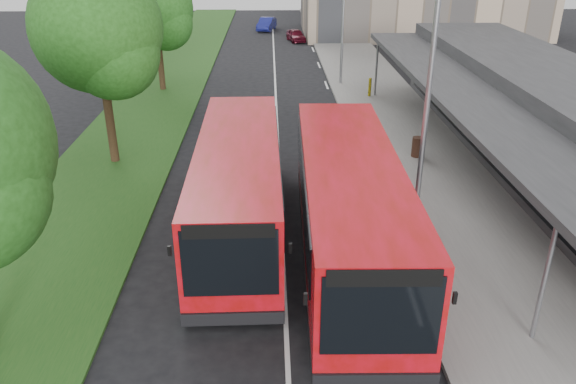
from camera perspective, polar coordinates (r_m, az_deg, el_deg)
name	(u,v)px	position (r m, az deg, el deg)	size (l,w,h in m)	color
ground	(284,277)	(16.29, -0.43, -8.59)	(120.00, 120.00, 0.00)	black
pavement	(373,92)	(35.31, 8.67, 10.04)	(5.00, 80.00, 0.15)	slate
grass_verge	(160,94)	(35.39, -12.84, 9.69)	(5.00, 80.00, 0.10)	#1B4817
lane_centre_line	(277,118)	(29.96, -1.15, 7.48)	(0.12, 70.00, 0.01)	silver
kerb_dashes	(331,98)	(33.99, 4.41, 9.54)	(0.12, 56.00, 0.01)	silver
station_building	(545,120)	(25.27, 24.67, 6.68)	(7.70, 26.00, 4.00)	#2A2A2C
tree_mid	(98,37)	(23.89, -18.72, 14.71)	(5.08, 5.08, 8.16)	black
tree_far	(156,14)	(35.54, -13.28, 17.23)	(4.46, 4.46, 7.13)	black
lamp_post_near	(425,96)	(16.75, 13.76, 9.42)	(1.44, 0.28, 8.00)	gray
lamp_post_far	(342,9)	(36.10, 5.51, 18.04)	(1.44, 0.28, 8.00)	gray
bus_main	(349,209)	(16.49, 6.26, -1.72)	(3.16, 11.38, 3.20)	red
bus_second	(239,186)	(18.14, -4.99, 0.63)	(2.92, 10.78, 3.04)	red
litter_bin	(417,147)	(24.85, 13.00, 4.49)	(0.48, 0.48, 0.86)	#351F16
bollard	(370,87)	(33.89, 8.30, 10.50)	(0.17, 0.17, 1.07)	yellow
car_near	(296,35)	(52.21, 0.82, 15.64)	(1.27, 3.16, 1.08)	#4F0B19
car_far	(267,24)	(58.36, -2.19, 16.69)	(1.31, 3.74, 1.23)	navy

